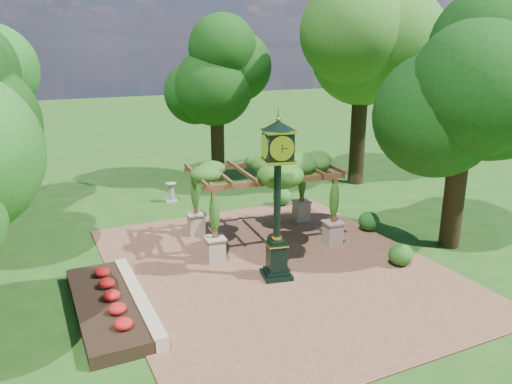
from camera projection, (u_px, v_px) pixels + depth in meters
name	position (u px, v px, depth m)	size (l,w,h in m)	color
ground	(291.00, 281.00, 15.42)	(120.00, 120.00, 0.00)	#1E4714
brick_plaza	(276.00, 268.00, 16.28)	(10.00, 12.00, 0.04)	brown
border_wall	(138.00, 299.00, 13.89)	(0.35, 5.00, 0.40)	#C6B793
flower_bed	(105.00, 307.00, 13.52)	(1.50, 5.00, 0.36)	red
pedestal_clock	(277.00, 186.00, 14.77)	(1.16, 1.16, 5.00)	black
pergola	(263.00, 171.00, 17.94)	(5.40, 3.67, 3.23)	tan
sundial	(172.00, 194.00, 23.06)	(0.60, 0.60, 0.91)	#9C9C94
shrub_front	(401.00, 255.00, 16.35)	(0.80, 0.80, 0.72)	#235919
shrub_mid	(369.00, 221.00, 19.43)	(0.82, 0.82, 0.74)	#195016
shrub_back	(282.00, 197.00, 22.53)	(0.85, 0.85, 0.77)	#246B1F
tree_north	(216.00, 72.00, 25.36)	(3.93, 3.93, 8.30)	#322414
tree_east_far	(363.00, 40.00, 24.34)	(4.80, 4.80, 10.57)	black
tree_east_near	(468.00, 80.00, 16.49)	(4.69, 4.69, 8.58)	#352515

